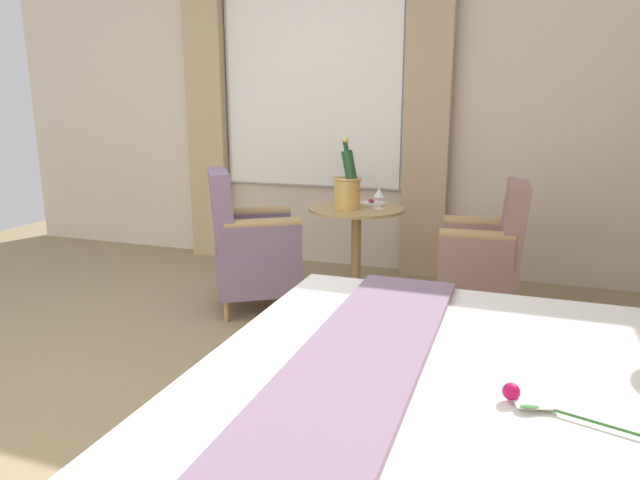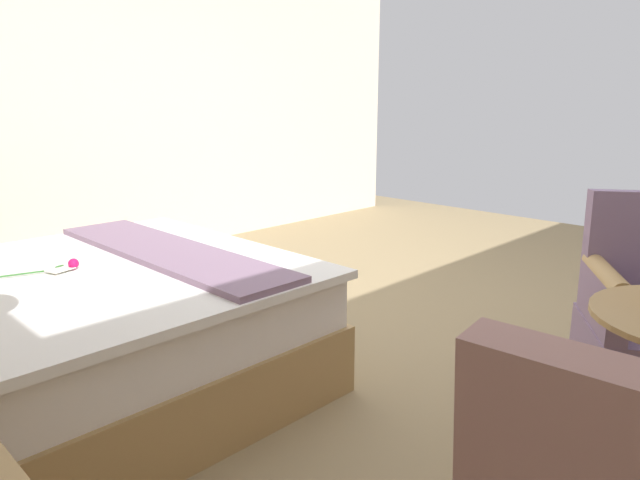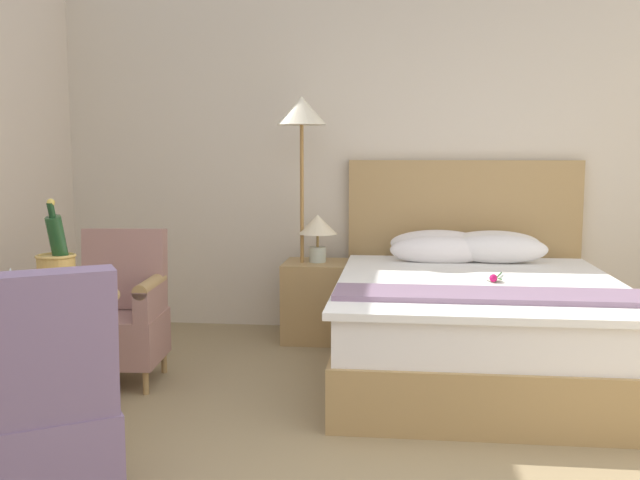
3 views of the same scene
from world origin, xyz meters
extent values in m
plane|color=#927D59|center=(0.00, 0.00, 0.00)|extent=(7.68, 7.68, 0.00)
cube|color=beige|center=(-2.80, 0.00, 1.50)|extent=(0.12, 6.30, 3.01)
cube|color=white|center=(-2.72, 0.00, 1.59)|extent=(0.02, 1.66, 1.77)
cube|color=white|center=(-2.69, 0.00, 1.59)|extent=(0.02, 1.57, 1.74)
cube|color=tan|center=(-2.64, 1.01, 1.37)|extent=(0.10, 0.36, 2.74)
cube|color=tan|center=(-2.64, -1.01, 1.37)|extent=(0.10, 0.36, 2.74)
cube|color=white|center=(0.45, 1.92, 0.46)|extent=(1.65, 2.09, 0.25)
cube|color=white|center=(0.45, 1.86, 0.61)|extent=(1.73, 2.03, 0.04)
cube|color=gray|center=(0.45, 1.33, 0.64)|extent=(1.70, 0.39, 0.03)
cylinder|color=#2D6628|center=(0.58, 1.94, 0.64)|extent=(0.10, 0.32, 0.01)
sphere|color=#B20F4C|center=(0.53, 1.78, 0.66)|extent=(0.05, 0.05, 0.05)
ellipsoid|color=#33702D|center=(0.58, 1.83, 0.65)|extent=(0.03, 0.05, 0.01)
cube|color=white|center=(0.54, 1.84, 0.64)|extent=(0.10, 0.13, 0.00)
cylinder|color=#A78451|center=(-1.74, 0.69, 0.01)|extent=(0.38, 0.38, 0.03)
cylinder|color=#A78451|center=(-1.74, 0.69, 0.35)|extent=(0.07, 0.07, 0.70)
cylinder|color=#A78451|center=(-1.74, 0.69, 0.71)|extent=(0.67, 0.67, 0.02)
cylinder|color=tan|center=(-1.67, 0.64, 0.82)|extent=(0.18, 0.18, 0.21)
torus|color=tan|center=(-1.67, 0.64, 0.92)|extent=(0.19, 0.19, 0.02)
cylinder|color=white|center=(-1.67, 0.64, 0.90)|extent=(0.16, 0.16, 0.03)
cylinder|color=#1E4723|center=(-1.67, 0.66, 0.97)|extent=(0.09, 0.14, 0.30)
cylinder|color=#193D1E|center=(-1.68, 0.62, 1.15)|extent=(0.04, 0.05, 0.08)
sphere|color=gold|center=(-1.68, 0.62, 1.18)|extent=(0.04, 0.04, 0.04)
cylinder|color=white|center=(-1.75, 0.85, 0.72)|extent=(0.07, 0.07, 0.01)
cylinder|color=white|center=(-1.75, 0.85, 0.76)|extent=(0.01, 0.01, 0.08)
cone|color=white|center=(-1.75, 0.85, 0.83)|extent=(0.08, 0.08, 0.06)
cylinder|color=white|center=(-1.91, 0.64, 0.72)|extent=(0.06, 0.06, 0.01)
cylinder|color=white|center=(-1.91, 0.64, 0.76)|extent=(0.01, 0.01, 0.07)
cone|color=white|center=(-1.91, 0.64, 0.83)|extent=(0.07, 0.07, 0.07)
cylinder|color=white|center=(-1.91, 0.76, 0.72)|extent=(0.18, 0.18, 0.01)
sphere|color=#942E41|center=(-1.91, 0.74, 0.74)|extent=(0.02, 0.02, 0.02)
sphere|color=maroon|center=(-1.89, 0.76, 0.74)|extent=(0.03, 0.03, 0.03)
cylinder|color=#A78451|center=(-1.97, 1.31, 0.07)|extent=(0.04, 0.04, 0.14)
cylinder|color=#A78451|center=(-1.51, 1.34, 0.07)|extent=(0.04, 0.04, 0.14)
cylinder|color=#A78451|center=(-2.00, 1.72, 0.07)|extent=(0.04, 0.04, 0.14)
cylinder|color=#A78451|center=(-1.54, 1.76, 0.07)|extent=(0.04, 0.04, 0.14)
cube|color=#9D736C|center=(-1.75, 1.53, 0.29)|extent=(0.58, 0.54, 0.29)
cube|color=#9D736C|center=(-1.77, 1.73, 0.68)|extent=(0.53, 0.20, 0.51)
cube|color=#9D736C|center=(-1.97, 1.49, 0.52)|extent=(0.12, 0.46, 0.19)
cylinder|color=#A78451|center=(-1.97, 1.49, 0.61)|extent=(0.12, 0.46, 0.09)
cube|color=#9D736C|center=(-1.53, 1.53, 0.52)|extent=(0.12, 0.46, 0.19)
cylinder|color=#A78451|center=(-1.53, 1.53, 0.61)|extent=(0.12, 0.46, 0.09)
cylinder|color=#A78451|center=(-1.39, 0.37, 0.07)|extent=(0.04, 0.04, 0.14)
cylinder|color=#A78451|center=(-1.77, 0.13, 0.07)|extent=(0.04, 0.04, 0.14)
cylinder|color=#A78451|center=(-1.13, -0.03, 0.07)|extent=(0.04, 0.04, 0.14)
cylinder|color=#A78451|center=(-1.51, -0.27, 0.07)|extent=(0.04, 0.04, 0.14)
cube|color=slate|center=(-1.45, 0.05, 0.28)|extent=(0.74, 0.75, 0.26)
cube|color=slate|center=(-1.33, -0.14, 0.70)|extent=(0.51, 0.40, 0.58)
cube|color=slate|center=(-1.28, 0.18, 0.53)|extent=(0.35, 0.48, 0.24)
cylinder|color=#A78451|center=(-1.28, 0.18, 0.65)|extent=(0.35, 0.48, 0.09)
cube|color=slate|center=(-1.64, -0.05, 0.53)|extent=(0.35, 0.48, 0.24)
cylinder|color=#A78451|center=(-1.64, -0.05, 0.65)|extent=(0.35, 0.48, 0.09)
camera|label=1|loc=(2.03, 1.76, 1.42)|focal=32.00mm
camera|label=2|loc=(-2.08, 2.78, 1.40)|focal=32.00mm
camera|label=3|loc=(-0.03, -2.57, 1.41)|focal=40.00mm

